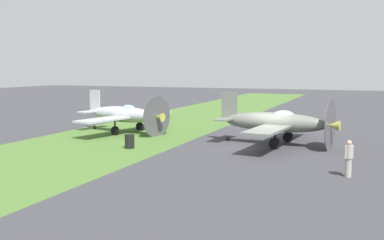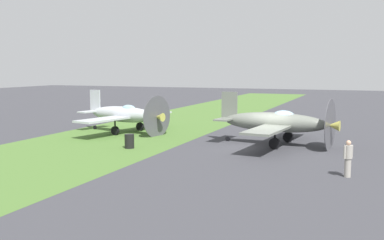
{
  "view_description": "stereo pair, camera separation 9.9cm",
  "coord_description": "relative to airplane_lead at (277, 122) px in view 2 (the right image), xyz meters",
  "views": [
    {
      "loc": [
        27.69,
        6.16,
        5.06
      ],
      "look_at": [
        -2.38,
        -5.7,
        1.31
      ],
      "focal_mm": 42.39,
      "sensor_mm": 36.0,
      "label": 1
    },
    {
      "loc": [
        27.65,
        6.25,
        5.06
      ],
      "look_at": [
        -2.38,
        -5.7,
        1.31
      ],
      "focal_mm": 42.39,
      "sensor_mm": 36.0,
      "label": 2
    }
  ],
  "objects": [
    {
      "name": "grass_verge",
      "position": [
        1.67,
        -11.38,
        -1.49
      ],
      "size": [
        120.0,
        11.0,
        0.01
      ],
      "primitive_type": "cube",
      "color": "#476B2D",
      "rests_on": "ground"
    },
    {
      "name": "airplane_wingman",
      "position": [
        -1.38,
        -12.19,
        -0.07
      ],
      "size": [
        9.59,
        7.67,
        3.4
      ],
      "rotation": [
        0.0,
        0.0,
        -0.22
      ],
      "color": "#B2B7BC",
      "rests_on": "ground"
    },
    {
      "name": "ground_crew_chief",
      "position": [
        7.52,
        4.8,
        -0.58
      ],
      "size": [
        0.54,
        0.4,
        1.73
      ],
      "rotation": [
        0.0,
        0.0,
        2.55
      ],
      "color": "#9E998E",
      "rests_on": "ground"
    },
    {
      "name": "fuel_drum",
      "position": [
        4.63,
        -8.37,
        -1.05
      ],
      "size": [
        0.6,
        0.6,
        0.9
      ],
      "primitive_type": "cylinder",
      "color": "black",
      "rests_on": "ground"
    },
    {
      "name": "ground_plane",
      "position": [
        1.67,
        -0.55,
        -1.5
      ],
      "size": [
        160.0,
        160.0,
        0.0
      ],
      "primitive_type": "plane",
      "color": "#38383D"
    },
    {
      "name": "airplane_lead",
      "position": [
        0.0,
        0.0,
        0.0
      ],
      "size": [
        10.07,
        7.99,
        3.57
      ],
      "rotation": [
        0.0,
        0.0,
        -0.11
      ],
      "color": "slate",
      "rests_on": "ground"
    }
  ]
}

